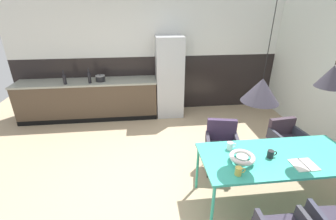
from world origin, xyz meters
name	(u,v)px	position (x,y,z in m)	size (l,w,h in m)	color
ground_plane	(163,183)	(0.00, 0.00, 0.00)	(8.18, 8.18, 0.00)	tan
back_wall_splashback_dark	(152,83)	(0.00, 2.79, 0.66)	(6.29, 0.12, 1.32)	black
back_wall_panel_upper	(150,26)	(0.00, 2.79, 1.99)	(6.29, 0.12, 1.32)	silver
kitchen_counter	(89,99)	(-1.47, 2.43, 0.44)	(3.08, 0.63, 0.88)	#493A2C
refrigerator_column	(169,77)	(0.38, 2.43, 0.91)	(0.61, 0.60, 1.82)	#ADAFB2
dining_table	(278,159)	(1.39, -0.50, 0.70)	(1.90, 0.82, 0.74)	teal
armchair_by_stool	(222,140)	(0.95, 0.28, 0.52)	(0.57, 0.56, 0.81)	#373140
armchair_facing_counter	(285,135)	(2.06, 0.36, 0.48)	(0.53, 0.52, 0.73)	#373140
fruit_bowl	(242,158)	(0.89, -0.56, 0.80)	(0.30, 0.30, 0.09)	silver
open_book	(304,165)	(1.59, -0.70, 0.74)	(0.27, 0.23, 0.02)	white
mug_white_ceramic	(239,171)	(0.77, -0.77, 0.79)	(0.12, 0.07, 0.10)	gold
mug_wide_latte	(230,146)	(0.85, -0.28, 0.79)	(0.12, 0.08, 0.10)	white
mug_glass_clear	(271,154)	(1.28, -0.51, 0.79)	(0.12, 0.08, 0.09)	black
cooking_pot	(100,78)	(-1.15, 2.39, 0.95)	(0.21, 0.21, 0.15)	black
bottle_wine_green	(89,77)	(-1.36, 2.28, 1.01)	(0.07, 0.07, 0.32)	black
bottle_oil_tall	(64,79)	(-1.87, 2.26, 1.00)	(0.07, 0.07, 0.31)	black
pendant_lamp_over_table_near	(261,90)	(1.01, -0.51, 1.62)	(0.40, 0.40, 1.11)	black
pendant_lamp_over_table_far	(332,76)	(1.77, -0.52, 1.75)	(0.29, 0.29, 0.97)	black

